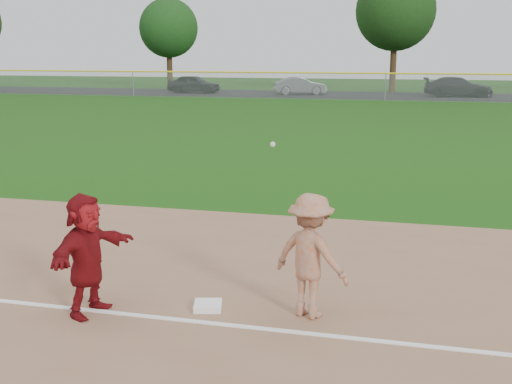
% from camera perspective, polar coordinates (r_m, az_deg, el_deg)
% --- Properties ---
extents(ground, '(160.00, 160.00, 0.00)m').
position_cam_1_polar(ground, '(9.29, -2.31, -9.79)').
color(ground, '#194A0E').
rests_on(ground, ground).
extents(foul_line, '(60.00, 0.10, 0.01)m').
position_cam_1_polar(foul_line, '(8.58, -3.86, -11.57)').
color(foul_line, white).
rests_on(foul_line, infield_dirt).
extents(parking_asphalt, '(120.00, 10.00, 0.01)m').
position_cam_1_polar(parking_asphalt, '(54.42, 11.73, 8.38)').
color(parking_asphalt, black).
rests_on(parking_asphalt, ground).
extents(first_base, '(0.46, 0.46, 0.08)m').
position_cam_1_polar(first_base, '(9.04, -4.30, -10.05)').
color(first_base, white).
rests_on(first_base, infield_dirt).
extents(base_runner, '(0.80, 1.62, 1.67)m').
position_cam_1_polar(base_runner, '(8.90, -14.82, -5.37)').
color(base_runner, maroon).
rests_on(base_runner, infield_dirt).
extents(car_left, '(4.66, 2.04, 1.56)m').
position_cam_1_polar(car_left, '(57.05, -5.53, 9.54)').
color(car_left, black).
rests_on(car_left, parking_asphalt).
extents(car_mid, '(4.65, 2.83, 1.45)m').
position_cam_1_polar(car_mid, '(54.87, 3.95, 9.40)').
color(car_mid, '#5A5D62').
rests_on(car_mid, parking_asphalt).
extents(car_right, '(5.51, 2.49, 1.56)m').
position_cam_1_polar(car_right, '(54.35, 17.52, 8.90)').
color(car_right, black).
rests_on(car_right, parking_asphalt).
extents(first_base_play, '(1.24, 0.99, 2.33)m').
position_cam_1_polar(first_base_play, '(8.55, 4.87, -5.68)').
color(first_base_play, gray).
rests_on(first_base_play, infield_dirt).
extents(outfield_fence, '(110.00, 0.12, 110.00)m').
position_cam_1_polar(outfield_fence, '(48.34, 11.48, 10.26)').
color(outfield_fence, '#999EA0').
rests_on(outfield_fence, ground).
extents(tree_1, '(5.80, 5.80, 8.75)m').
position_cam_1_polar(tree_1, '(66.00, -7.78, 14.23)').
color(tree_1, '#322112').
rests_on(tree_1, ground).
extents(tree_2, '(7.00, 7.00, 10.58)m').
position_cam_1_polar(tree_2, '(59.91, 12.29, 15.46)').
color(tree_2, '#342313').
rests_on(tree_2, ground).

